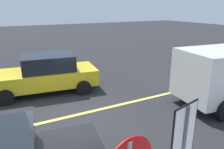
% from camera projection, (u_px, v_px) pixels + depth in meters
% --- Properties ---
extents(ground_plane, '(80.00, 80.00, 0.00)m').
position_uv_depth(ground_plane, '(65.00, 118.00, 7.51)').
color(ground_plane, '#262628').
extents(lane_marking_centre, '(28.00, 0.16, 0.01)m').
position_uv_depth(lane_marking_centre, '(137.00, 101.00, 8.85)').
color(lane_marking_centre, '#E0D14C').
extents(car_yellow_near_curb, '(4.75, 2.55, 1.68)m').
position_uv_depth(car_yellow_near_curb, '(46.00, 74.00, 9.60)').
color(car_yellow_near_curb, gold).
rests_on(car_yellow_near_curb, ground_plane).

